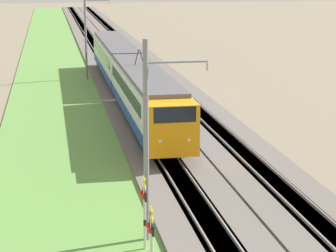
{
  "coord_description": "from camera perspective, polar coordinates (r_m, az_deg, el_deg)",
  "views": [
    {
      "loc": [
        -18.4,
        6.28,
        10.68
      ],
      "look_at": [
        16.12,
        0.0,
        2.25
      ],
      "focal_mm": 70.0,
      "sensor_mm": 36.0,
      "label": 1
    }
  ],
  "objects": [
    {
      "name": "ballast_adjacent",
      "position": [
        70.04,
        -1.3,
        4.86
      ],
      "size": [
        240.0,
        4.4,
        0.3
      ],
      "color": "#605B56",
      "rests_on": "ground"
    },
    {
      "name": "catenary_mast_mid",
      "position": [
        64.75,
        -7.13,
        7.89
      ],
      "size": [
        0.22,
        2.56,
        8.64
      ],
      "color": "slate",
      "rests_on": "ground"
    },
    {
      "name": "crossing_signal_aux",
      "position": [
        25.16,
        -2.08,
        -7.05
      ],
      "size": [
        0.7,
        0.23,
        3.05
      ],
      "rotation": [
        0.0,
        0.0,
        1.57
      ],
      "color": "beige",
      "rests_on": "ground"
    },
    {
      "name": "crossing_signal_near",
      "position": [
        21.88,
        -1.46,
        -10.12
      ],
      "size": [
        0.7,
        0.23,
        3.15
      ],
      "rotation": [
        0.0,
        0.0,
        1.57
      ],
      "color": "beige",
      "rests_on": "ground"
    },
    {
      "name": "track_main",
      "position": [
        69.48,
        -5.02,
        4.75
      ],
      "size": [
        240.0,
        1.57,
        0.45
      ],
      "color": "#4C4238",
      "rests_on": "ground"
    },
    {
      "name": "passenger_train",
      "position": [
        53.78,
        -3.49,
        4.63
      ],
      "size": [
        40.08,
        2.83,
        5.12
      ],
      "rotation": [
        0.0,
        0.0,
        3.14
      ],
      "color": "orange",
      "rests_on": "ground"
    },
    {
      "name": "catenary_mast_near",
      "position": [
        25.35,
        -1.78,
        -1.27
      ],
      "size": [
        0.22,
        2.56,
        8.14
      ],
      "color": "slate",
      "rests_on": "ground"
    },
    {
      "name": "ballast_main",
      "position": [
        69.49,
        -5.02,
        4.74
      ],
      "size": [
        240.0,
        4.4,
        0.3
      ],
      "color": "#605B56",
      "rests_on": "ground"
    },
    {
      "name": "grass_verge",
      "position": [
        69.22,
        -9.66,
        4.49
      ],
      "size": [
        240.0,
        8.37,
        0.12
      ],
      "color": "#5B8E42",
      "rests_on": "ground"
    },
    {
      "name": "track_adjacent",
      "position": [
        70.04,
        -1.3,
        4.87
      ],
      "size": [
        240.0,
        1.57,
        0.45
      ],
      "color": "#4C4238",
      "rests_on": "ground"
    }
  ]
}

